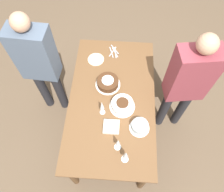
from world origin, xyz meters
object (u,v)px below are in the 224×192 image
wine_glass_far (102,106)px  person_cutting (39,62)px  person_watching (187,82)px  wine_glass_extra (118,143)px  cake_front_chocolate (108,83)px  cake_back_decorated (140,126)px  cake_center_white (122,105)px  wine_glass_near (126,155)px

wine_glass_far → person_cutting: (-0.45, -0.72, 0.05)m
person_watching → wine_glass_extra: bearing=36.4°
person_watching → cake_front_chocolate: bearing=-11.8°
cake_back_decorated → person_watching: 0.65m
cake_center_white → person_watching: (-0.21, 0.63, 0.16)m
person_watching → cake_back_decorated: bearing=35.9°
person_cutting → person_watching: size_ratio=0.99×
wine_glass_far → person_watching: bearing=109.2°
cake_front_chocolate → cake_back_decorated: cake_front_chocolate is taller
cake_front_chocolate → wine_glass_extra: (0.70, 0.14, 0.09)m
wine_glass_extra → person_watching: (-0.64, 0.66, 0.07)m
person_cutting → person_watching: (0.16, 1.55, 0.01)m
cake_center_white → cake_back_decorated: (0.23, 0.18, 0.00)m
cake_center_white → wine_glass_extra: size_ratio=1.31×
cake_center_white → person_cutting: 1.00m
wine_glass_near → wine_glass_extra: size_ratio=1.11×
person_cutting → wine_glass_near: bearing=-39.7°
wine_glass_far → wine_glass_near: bearing=28.1°
cake_back_decorated → wine_glass_extra: wine_glass_extra is taller
person_watching → cake_center_white: bearing=10.3°
person_watching → wine_glass_near: bearing=44.2°
wine_glass_far → person_watching: (-0.29, 0.83, 0.06)m
cake_front_chocolate → wine_glass_near: wine_glass_near is taller
cake_back_decorated → wine_glass_near: bearing=-22.6°
wine_glass_extra → person_cutting: person_cutting is taller
wine_glass_extra → person_watching: 0.92m
wine_glass_extra → cake_back_decorated: bearing=135.4°
cake_back_decorated → person_cutting: (-0.60, -1.10, 0.15)m
cake_back_decorated → wine_glass_near: (0.32, -0.13, 0.11)m
wine_glass_near → person_watching: person_watching is taller
cake_back_decorated → wine_glass_extra: bearing=-44.6°
cake_center_white → person_watching: bearing=108.2°
cake_front_chocolate → cake_center_white: bearing=32.9°
cake_center_white → wine_glass_extra: wine_glass_extra is taller
wine_glass_near → person_cutting: 1.33m
cake_front_chocolate → person_watching: size_ratio=0.17×
wine_glass_far → cake_front_chocolate: bearing=175.0°
wine_glass_near → wine_glass_extra: wine_glass_near is taller
wine_glass_near → person_cutting: bearing=-133.5°
cake_center_white → cake_front_chocolate: same height
wine_glass_near → person_watching: (-0.75, 0.58, 0.05)m
cake_front_chocolate → wine_glass_extra: 0.72m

